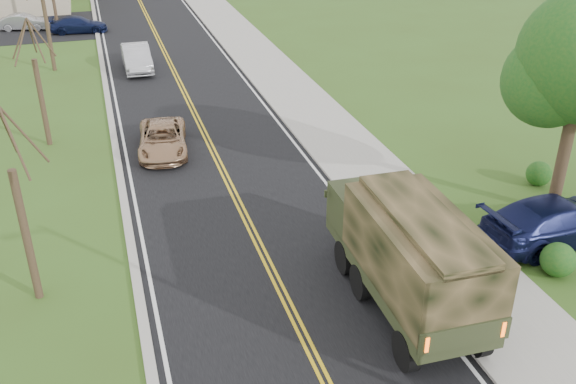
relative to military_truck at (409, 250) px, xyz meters
name	(u,v)px	position (x,y,z in m)	size (l,w,h in m)	color
road	(158,38)	(-3.20, 33.59, -1.96)	(8.00, 120.00, 0.01)	black
curb_right	(214,34)	(0.95, 33.59, -1.90)	(0.30, 120.00, 0.12)	#9E998E
sidewalk_right	(237,32)	(2.70, 33.59, -1.91)	(3.20, 120.00, 0.10)	#9E998E
curb_left	(99,42)	(-7.35, 33.59, -1.91)	(0.30, 120.00, 0.10)	#9E998E
bare_tree_a	(23,221)	(-10.20, 3.59, 0.66)	(1.93, 2.26, 6.08)	#38281C
bare_tree_b	(40,92)	(-10.20, 15.59, 0.51)	(1.83, 2.14, 5.73)	#38281C
bare_tree_c	(47,25)	(-10.20, 27.59, 0.81)	(2.04, 2.39, 6.42)	#38281C
military_truck	(409,250)	(0.00, 0.00, 0.00)	(2.52, 6.92, 3.42)	black
suv_champagne	(163,139)	(-5.30, 13.19, -1.34)	(2.05, 4.45, 1.24)	tan
sedan_silver	(137,58)	(-5.28, 26.16, -1.20)	(1.60, 4.59, 1.51)	#BCBBC1
pickup_navy	(557,221)	(6.51, 1.81, -1.17)	(2.22, 5.47, 1.59)	#0F143A
lot_car_silver	(24,22)	(-12.51, 39.12, -1.36)	(1.26, 3.62, 1.19)	#ABABB0
lot_car_navy	(79,25)	(-8.59, 37.03, -1.36)	(1.67, 4.12, 1.19)	#0F173A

